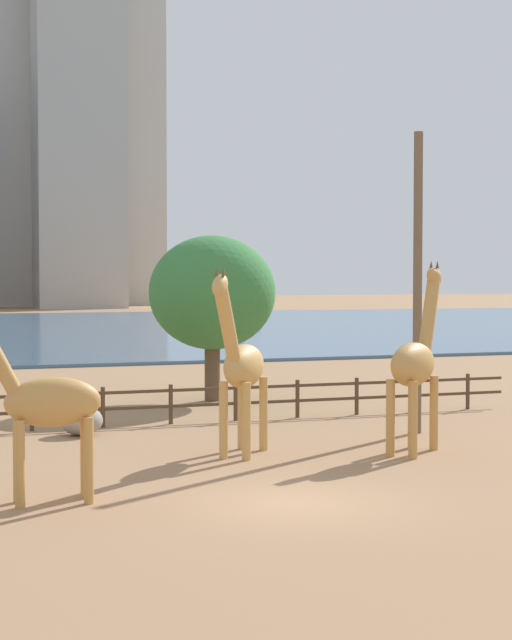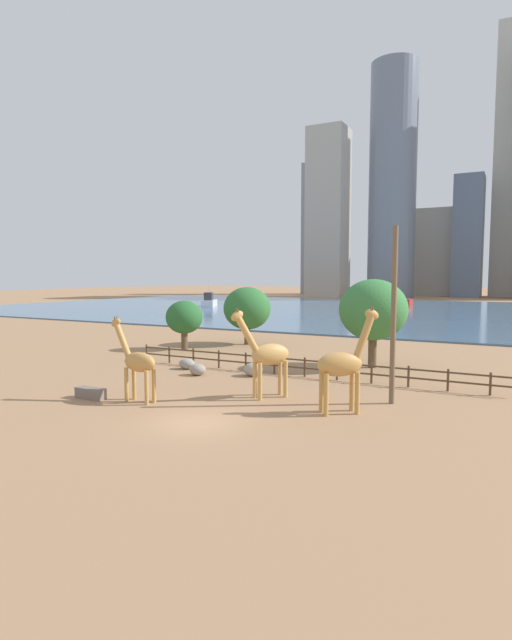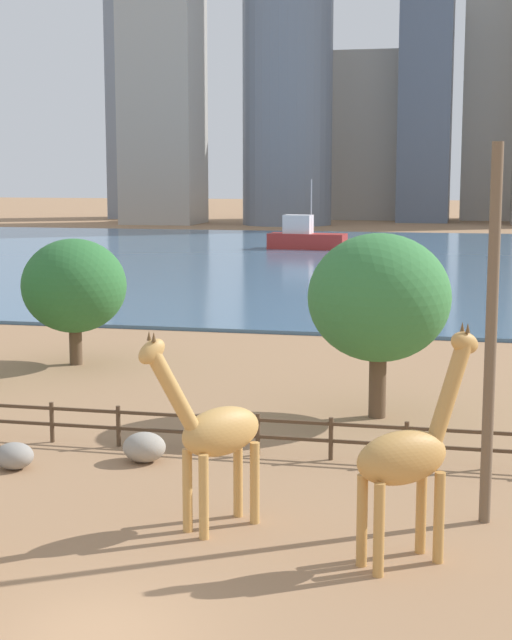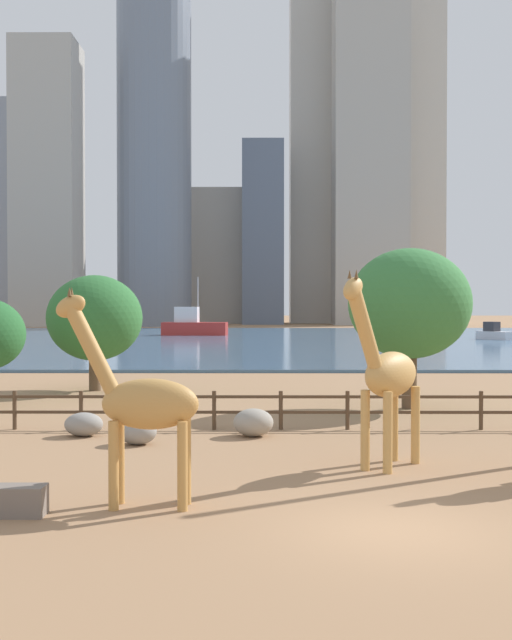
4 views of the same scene
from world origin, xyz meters
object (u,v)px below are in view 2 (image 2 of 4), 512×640
at_px(giraffe_tall, 137,362).
at_px(tree_left_large, 184,318).
at_px(boulder_by_pole, 198,370).
at_px(boat_sailboat, 390,301).
at_px(giraffe_young, 267,354).
at_px(utility_pole, 394,316).
at_px(tree_center_broad, 373,310).
at_px(boat_ferry, 209,302).
at_px(boulder_small, 187,364).
at_px(feeding_trough, 91,393).
at_px(tree_right_tall, 247,308).
at_px(giraffe_companion, 343,364).
at_px(boulder_near_fence, 253,369).

bearing_deg(giraffe_tall, tree_left_large, -59.31).
distance_m(giraffe_tall, boulder_by_pole, 7.70).
height_order(tree_left_large, boat_sailboat, boat_sailboat).
xyz_separation_m(giraffe_young, utility_pole, (6.37, 1.94, 2.22)).
height_order(tree_center_broad, boat_ferry, tree_center_broad).
bearing_deg(boat_sailboat, boulder_by_pole, -82.02).
height_order(boulder_by_pole, boat_sailboat, boat_sailboat).
bearing_deg(boulder_small, boulder_by_pole, -37.52).
bearing_deg(giraffe_tall, boat_sailboat, -83.61).
bearing_deg(feeding_trough, tree_right_tall, 97.10).
distance_m(boulder_by_pole, tree_left_large, 12.37).
bearing_deg(utility_pole, boulder_small, 168.92).
distance_m(giraffe_companion, boulder_by_pole, 12.60).
xyz_separation_m(boulder_near_fence, boat_ferry, (-42.71, 60.18, 0.79)).
bearing_deg(giraffe_companion, boulder_small, 115.80).
xyz_separation_m(giraffe_young, boat_ferry, (-46.19, 65.09, -1.17)).
bearing_deg(giraffe_companion, boulder_near_fence, 103.32).
relative_size(giraffe_young, boulder_small, 4.10).
bearing_deg(boat_ferry, tree_right_tall, -167.50).
relative_size(boulder_small, tree_right_tall, 0.22).
relative_size(utility_pole, boat_ferry, 1.27).
height_order(giraffe_young, tree_center_broad, tree_center_broad).
relative_size(boulder_near_fence, boat_sailboat, 0.15).
distance_m(utility_pole, boat_sailboat, 83.18).
height_order(boulder_small, boat_sailboat, boat_sailboat).
bearing_deg(giraffe_tall, tree_center_broad, -116.01).
relative_size(giraffe_young, tree_right_tall, 0.90).
bearing_deg(boat_sailboat, boat_ferry, -147.99).
height_order(giraffe_tall, tree_right_tall, tree_right_tall).
height_order(giraffe_young, boulder_small, giraffe_young).
relative_size(utility_pole, boulder_near_fence, 7.20).
relative_size(giraffe_tall, tree_center_broad, 0.71).
distance_m(giraffe_companion, giraffe_young, 4.78).
distance_m(boulder_by_pole, tree_center_broad, 13.36).
bearing_deg(feeding_trough, boulder_small, 92.69).
xyz_separation_m(giraffe_companion, giraffe_young, (-4.66, 1.06, -0.04)).
height_order(boulder_small, tree_left_large, tree_left_large).
bearing_deg(boulder_near_fence, tree_left_large, 145.33).
distance_m(tree_center_broad, boat_ferry, 72.44).
relative_size(tree_center_broad, boat_ferry, 0.89).
distance_m(giraffe_young, tree_center_broad, 12.23).
distance_m(feeding_trough, boat_ferry, 79.33).
distance_m(giraffe_tall, boulder_near_fence, 9.32).
height_order(utility_pole, boat_sailboat, utility_pole).
bearing_deg(tree_left_large, boat_sailboat, 87.73).
relative_size(utility_pole, feeding_trough, 5.14).
xyz_separation_m(boulder_small, tree_left_large, (-5.83, 7.77, 2.55)).
bearing_deg(boulder_by_pole, boat_sailboat, 93.60).
xyz_separation_m(feeding_trough, boat_ferry, (-37.74, 69.77, 0.93)).
distance_m(tree_left_large, tree_right_tall, 6.66).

